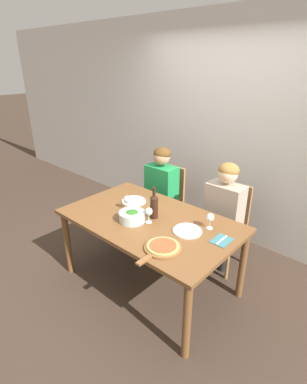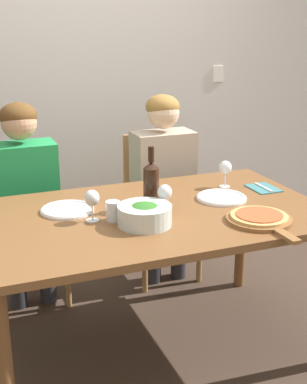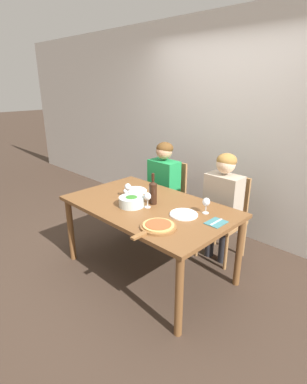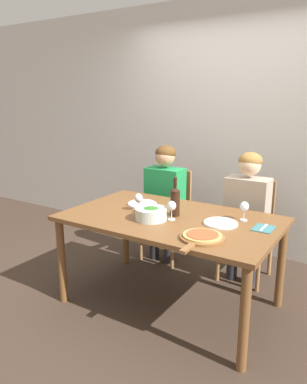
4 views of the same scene
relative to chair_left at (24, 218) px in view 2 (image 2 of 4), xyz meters
The scene contains 17 objects.
ground_plane 1.11m from the chair_left, 59.73° to the right, with size 40.00×40.00×0.00m, color #3D2D23.
back_wall 1.15m from the chair_left, 49.63° to the left, with size 10.00×0.06×2.70m.
dining_table 1.01m from the chair_left, 59.73° to the right, with size 1.68×1.01×0.76m.
chair_left is the anchor object (origin of this frame).
chair_right 0.87m from the chair_left, ahead, with size 0.42×0.42×0.93m.
person_woman 0.26m from the chair_left, 90.00° to the right, with size 0.47×0.51×1.21m.
person_man 0.91m from the chair_left, ahead, with size 0.47×0.51×1.21m.
wine_bottle 1.03m from the chair_left, 57.70° to the right, with size 0.08×0.08×0.31m.
broccoli_bowl 1.12m from the chair_left, 67.88° to the right, with size 0.25×0.25×0.10m.
dinner_plate_left 0.76m from the chair_left, 80.24° to the right, with size 0.26×0.26×0.02m.
dinner_plate_right 1.24m from the chair_left, 41.83° to the right, with size 0.26×0.26×0.02m.
pizza_on_board 1.50m from the chair_left, 51.77° to the right, with size 0.30×0.44×0.04m.
wine_glass_left 0.96m from the chair_left, 77.06° to the right, with size 0.07×0.07×0.15m.
wine_glass_right 1.25m from the chair_left, 31.80° to the right, with size 0.07×0.07×0.15m.
wine_glass_centre 1.12m from the chair_left, 59.41° to the right, with size 0.07×0.07×0.15m.
water_tumbler 0.99m from the chair_left, 72.11° to the right, with size 0.07×0.07×0.09m.
fork_on_napkin 1.44m from the chair_left, 31.46° to the right, with size 0.14×0.18×0.01m.
Camera 2 is at (-0.89, -2.25, 1.65)m, focal length 50.00 mm.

